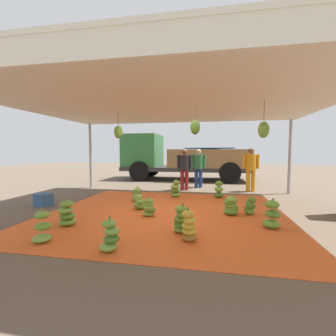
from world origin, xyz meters
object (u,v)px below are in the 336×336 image
(banana_bunch_5, at_px, (272,215))
(banana_bunch_7, at_px, (189,227))
(banana_bunch_3, at_px, (219,190))
(cargo_truck_main, at_px, (179,157))
(worker_1, at_px, (251,166))
(worker_2, at_px, (184,166))
(banana_bunch_4, at_px, (110,236))
(crate_0, at_px, (44,200))
(banana_bunch_10, at_px, (149,208))
(banana_bunch_1, at_px, (181,220))
(banana_bunch_12, at_px, (231,206))
(banana_bunch_6, at_px, (139,202))
(banana_bunch_9, at_px, (42,228))
(banana_bunch_2, at_px, (67,214))
(banana_bunch_11, at_px, (175,189))
(worker_0, at_px, (199,165))
(banana_bunch_8, at_px, (250,206))
(banana_bunch_0, at_px, (137,195))

(banana_bunch_5, distance_m, banana_bunch_7, 1.81)
(banana_bunch_3, bearing_deg, cargo_truck_main, 112.20)
(banana_bunch_3, bearing_deg, worker_1, 50.61)
(cargo_truck_main, bearing_deg, worker_2, -79.05)
(banana_bunch_4, xyz_separation_m, crate_0, (-3.06, 2.42, -0.06))
(banana_bunch_10, xyz_separation_m, cargo_truck_main, (-0.27, 7.18, 0.97))
(banana_bunch_1, bearing_deg, banana_bunch_12, 54.83)
(banana_bunch_6, height_order, banana_bunch_9, banana_bunch_9)
(banana_bunch_3, height_order, cargo_truck_main, cargo_truck_main)
(banana_bunch_7, bearing_deg, banana_bunch_2, 171.50)
(cargo_truck_main, xyz_separation_m, worker_2, (0.65, -3.37, -0.25))
(banana_bunch_5, bearing_deg, banana_bunch_11, 130.47)
(banana_bunch_3, distance_m, worker_0, 2.31)
(banana_bunch_2, height_order, worker_1, worker_1)
(banana_bunch_1, relative_size, worker_0, 0.35)
(banana_bunch_1, height_order, banana_bunch_7, banana_bunch_7)
(banana_bunch_8, xyz_separation_m, banana_bunch_12, (-0.44, -0.07, 0.00))
(banana_bunch_9, xyz_separation_m, cargo_truck_main, (1.08, 8.96, 0.94))
(banana_bunch_3, height_order, worker_2, worker_2)
(banana_bunch_1, distance_m, worker_1, 5.32)
(banana_bunch_6, xyz_separation_m, cargo_truck_main, (0.15, 6.65, 0.98))
(banana_bunch_3, xyz_separation_m, banana_bunch_10, (-1.66, -2.48, -0.06))
(banana_bunch_8, bearing_deg, banana_bunch_12, -171.52)
(banana_bunch_9, bearing_deg, banana_bunch_8, 32.56)
(worker_0, height_order, worker_1, worker_1)
(banana_bunch_8, bearing_deg, banana_bunch_7, -124.00)
(banana_bunch_7, relative_size, banana_bunch_12, 1.21)
(banana_bunch_8, height_order, worker_2, worker_2)
(banana_bunch_1, height_order, banana_bunch_11, banana_bunch_11)
(banana_bunch_0, distance_m, worker_2, 2.73)
(banana_bunch_11, height_order, worker_1, worker_1)
(banana_bunch_10, xyz_separation_m, worker_0, (0.89, 4.56, 0.72))
(worker_0, bearing_deg, banana_bunch_3, -69.77)
(banana_bunch_1, distance_m, banana_bunch_6, 1.96)
(banana_bunch_10, bearing_deg, banana_bunch_8, 13.44)
(worker_0, bearing_deg, banana_bunch_0, -117.90)
(banana_bunch_12, bearing_deg, banana_bunch_3, 96.15)
(banana_bunch_12, bearing_deg, banana_bunch_9, -144.79)
(banana_bunch_4, distance_m, worker_2, 5.79)
(banana_bunch_5, distance_m, worker_0, 5.24)
(banana_bunch_9, height_order, banana_bunch_12, banana_bunch_9)
(banana_bunch_1, relative_size, crate_0, 1.33)
(crate_0, bearing_deg, cargo_truck_main, 66.62)
(banana_bunch_10, bearing_deg, banana_bunch_4, -92.59)
(banana_bunch_7, relative_size, worker_0, 0.36)
(banana_bunch_3, bearing_deg, banana_bunch_11, -174.70)
(banana_bunch_1, xyz_separation_m, banana_bunch_8, (1.44, 1.49, -0.03))
(banana_bunch_4, distance_m, banana_bunch_6, 2.47)
(banana_bunch_1, relative_size, banana_bunch_6, 1.24)
(banana_bunch_7, distance_m, banana_bunch_10, 1.69)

